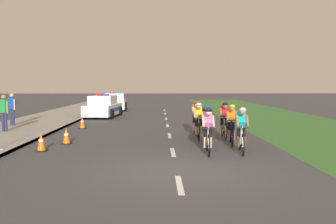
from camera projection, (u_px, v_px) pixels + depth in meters
The scene contains 19 objects.
ground_plane at pixel (177, 171), 9.68m from camera, with size 160.00×160.00×0.00m, color #424247.
sidewalk_slab at pixel (49, 119), 23.45m from camera, with size 4.11×60.00×0.12m, color gray.
kerb_edge at pixel (81, 119), 23.50m from camera, with size 0.16×60.00×0.13m, color #9E9E99.
grass_verge at pixel (279, 119), 23.81m from camera, with size 7.00×60.00×0.01m, color #3D7033.
lane_markings_centre at pixel (167, 125), 20.33m from camera, with size 0.14×25.60×0.01m.
cyclist_lead at pixel (208, 130), 11.97m from camera, with size 0.43×1.72×1.56m.
cyclist_second at pixel (242, 129), 12.15m from camera, with size 0.45×1.72×1.56m.
cyclist_third at pixel (207, 125), 13.60m from camera, with size 0.42×1.72×1.56m.
cyclist_fourth at pixel (231, 124), 13.86m from camera, with size 0.46×1.72×1.56m.
cyclist_fifth at pixel (199, 120), 15.11m from camera, with size 0.44×1.72×1.56m.
cyclist_sixth at pixel (224, 120), 15.52m from camera, with size 0.42×1.72×1.56m.
cyclist_seventh at pixel (196, 117), 16.51m from camera, with size 0.42×1.72×1.56m.
police_car_nearest at pixel (103, 107), 25.47m from camera, with size 2.33×4.55×1.59m.
police_car_second at pixel (115, 102), 32.22m from camera, with size 2.23×4.51×1.59m.
traffic_cone_near at pixel (66, 136), 14.02m from camera, with size 0.36×0.36×0.64m.
traffic_cone_mid at pixel (41, 142), 12.53m from camera, with size 0.36×0.36×0.64m.
traffic_cone_far at pixel (82, 123), 18.90m from camera, with size 0.36×0.36×0.64m.
spectator_closest at pixel (12, 107), 19.24m from camera, with size 0.46×0.39×1.68m.
spectator_middle at pixel (4, 110), 16.84m from camera, with size 0.50×0.36×1.68m.
Camera 1 is at (-0.46, -9.52, 2.27)m, focal length 39.60 mm.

